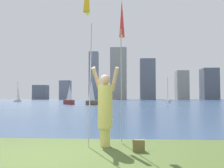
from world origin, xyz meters
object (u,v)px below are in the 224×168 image
(person, at_px, (105,107))
(bag, at_px, (139,146))
(sailboat_2, at_px, (168,101))
(sailboat_5, at_px, (18,96))
(kite_flag_right, at_px, (122,22))
(sailboat_1, at_px, (92,94))
(sailboat_3, at_px, (69,96))

(person, bearing_deg, bag, -43.64)
(sailboat_2, bearing_deg, person, -100.24)
(person, xyz_separation_m, bag, (0.82, -0.56, -0.86))
(person, relative_size, sailboat_2, 0.36)
(sailboat_2, distance_m, sailboat_5, 34.35)
(person, bearing_deg, kite_flag_right, 53.62)
(person, distance_m, bag, 1.31)
(bag, bearing_deg, person, 145.69)
(kite_flag_right, xyz_separation_m, sailboat_1, (-5.35, 31.64, -1.78))
(kite_flag_right, relative_size, sailboat_2, 0.73)
(sailboat_1, bearing_deg, kite_flag_right, -80.40)
(kite_flag_right, relative_size, bag, 14.58)
(sailboat_5, bearing_deg, person, -64.50)
(sailboat_1, height_order, sailboat_2, sailboat_2)
(kite_flag_right, bearing_deg, sailboat_3, 105.36)
(kite_flag_right, distance_m, bag, 3.56)
(sailboat_1, bearing_deg, person, -81.34)
(person, xyz_separation_m, sailboat_3, (-8.74, 34.08, 0.40))
(sailboat_3, bearing_deg, sailboat_1, -23.45)
(person, height_order, kite_flag_right, kite_flag_right)
(sailboat_2, height_order, sailboat_5, sailboat_2)
(bag, bearing_deg, sailboat_2, 80.76)
(person, relative_size, kite_flag_right, 0.50)
(bag, height_order, sailboat_3, sailboat_3)
(bag, distance_m, sailboat_5, 59.19)
(person, bearing_deg, sailboat_2, 70.44)
(person, bearing_deg, sailboat_5, 106.18)
(person, distance_m, kite_flag_right, 2.56)
(person, distance_m, sailboat_1, 32.82)
(sailboat_1, bearing_deg, sailboat_5, 134.96)
(kite_flag_right, height_order, bag, kite_flag_right)
(sailboat_5, bearing_deg, sailboat_3, -48.57)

